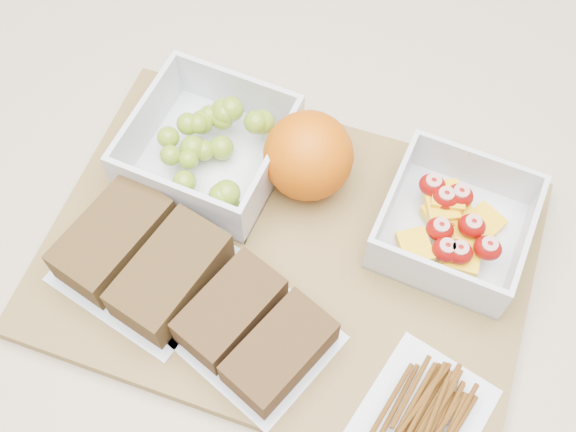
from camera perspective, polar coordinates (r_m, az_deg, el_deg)
name	(u,v)px	position (r m, az deg, el deg)	size (l,w,h in m)	color
counter	(284,381)	(1.08, -0.34, -12.89)	(1.20, 0.90, 0.90)	beige
cutting_board	(288,258)	(0.65, -0.04, -3.30)	(0.42, 0.30, 0.02)	olive
grape_container	(212,147)	(0.67, -6.05, 5.45)	(0.13, 0.13, 0.06)	silver
fruit_container	(453,226)	(0.64, 12.93, -0.74)	(0.12, 0.12, 0.05)	silver
orange	(308,156)	(0.64, 1.61, 4.77)	(0.08, 0.08, 0.08)	#D65A05
sandwich_bag_left	(142,257)	(0.63, -11.45, -3.22)	(0.15, 0.14, 0.04)	silver
sandwich_bag_center	(255,332)	(0.59, -2.64, -9.11)	(0.14, 0.13, 0.04)	silver
pretzel_bag	(424,413)	(0.59, 10.66, -15.06)	(0.11, 0.12, 0.02)	silver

